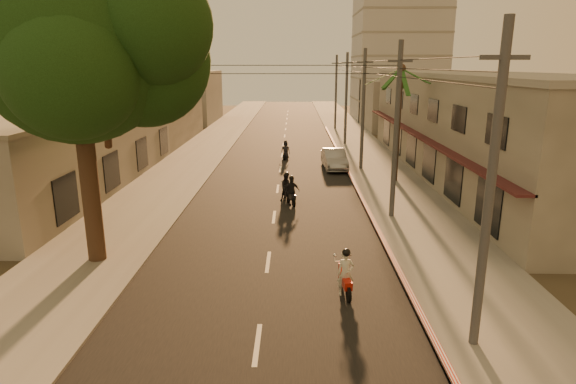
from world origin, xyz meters
The scene contains 19 objects.
ground centered at (0.00, 0.00, 0.00)m, with size 160.00×160.00×0.00m, color #383023.
road centered at (0.00, 20.00, 0.01)m, with size 10.00×140.00×0.02m, color black.
sidewalk_right centered at (7.50, 20.00, 0.06)m, with size 5.00×140.00×0.12m, color slate.
sidewalk_left centered at (-7.50, 20.00, 0.06)m, with size 5.00×140.00×0.12m, color slate.
curb_stripe centered at (5.10, 15.00, 0.10)m, with size 0.20×60.00×0.20m, color red.
shophouse_row centered at (13.95, 18.00, 3.65)m, with size 8.80×34.20×7.30m.
left_building centered at (-13.98, 14.00, 2.60)m, with size 8.20×24.20×5.20m.
distant_tower centered at (16.00, 56.00, 14.00)m, with size 12.10×12.10×28.00m.
broadleaf_tree centered at (-6.61, 2.14, 8.48)m, with size 9.60×8.70×12.10m.
palm_tree centered at (8.00, 16.00, 7.15)m, with size 5.00×5.00×8.20m.
utility_poles centered at (6.20, 20.00, 6.54)m, with size 1.20×48.26×9.00m.
filler_right centered at (14.00, 45.00, 3.00)m, with size 8.00×14.00×6.00m, color gray.
filler_left_near centered at (-14.00, 34.00, 2.20)m, with size 8.00×14.00×4.40m, color gray.
filler_left_far centered at (-14.00, 52.00, 3.50)m, with size 8.00×14.00×7.00m, color gray.
scooter_red centered at (2.85, -0.82, 0.76)m, with size 0.74×1.76×1.73m.
scooter_mid_a centered at (0.63, 11.29, 0.79)m, with size 0.99×1.75×1.73m.
scooter_mid_b centered at (0.91, 10.41, 0.78)m, with size 1.15×1.71×1.72m.
scooter_far_a centered at (0.34, 24.11, 0.74)m, with size 0.88×1.67×1.64m.
parked_car centered at (4.18, 20.35, 0.76)m, with size 1.88×4.72×1.53m, color gray.
Camera 1 is at (1.04, -16.27, 7.82)m, focal length 30.00 mm.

